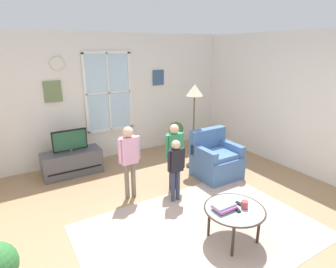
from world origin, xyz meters
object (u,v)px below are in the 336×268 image
object	(u,v)px
person_pink_shirt	(129,154)
potted_plant_by_window	(176,133)
television	(70,140)
coffee_table	(234,211)
tv_stand	(72,163)
person_black_shirt	(176,164)
remote_near_cup	(240,204)
floor_lamp	(194,99)
armchair	(215,160)
person_green_shirt	(174,149)
remote_near_books	(237,209)
book_stack	(224,207)
cup	(245,205)

from	to	relation	value
person_pink_shirt	potted_plant_by_window	distance (m)	2.35
television	coffee_table	bearing A→B (deg)	-67.14
tv_stand	person_black_shirt	bearing A→B (deg)	-57.87
remote_near_cup	person_pink_shirt	world-z (taller)	person_pink_shirt
floor_lamp	television	bearing A→B (deg)	157.17
armchair	person_green_shirt	world-z (taller)	person_green_shirt
coffee_table	remote_near_books	size ratio (longest dim) A/B	5.40
person_green_shirt	floor_lamp	world-z (taller)	floor_lamp
tv_stand	floor_lamp	world-z (taller)	floor_lamp
coffee_table	remote_near_books	xyz separation A→B (m)	(0.01, -0.03, 0.04)
floor_lamp	person_green_shirt	bearing A→B (deg)	-144.59
television	book_stack	xyz separation A→B (m)	(1.14, -2.96, -0.20)
cup	armchair	bearing A→B (deg)	60.15
person_pink_shirt	remote_near_cup	bearing A→B (deg)	-63.61
armchair	coffee_table	distance (m)	1.84
coffee_table	cup	bearing A→B (deg)	-26.57
coffee_table	television	bearing A→B (deg)	112.86
television	floor_lamp	xyz separation A→B (m)	(2.18, -0.92, 0.72)
cup	person_pink_shirt	world-z (taller)	person_pink_shirt
television	person_black_shirt	xyz separation A→B (m)	(1.16, -1.84, -0.05)
person_green_shirt	person_pink_shirt	world-z (taller)	person_pink_shirt
potted_plant_by_window	remote_near_books	bearing A→B (deg)	-110.03
person_green_shirt	floor_lamp	size ratio (longest dim) A/B	0.69
remote_near_books	potted_plant_by_window	bearing A→B (deg)	69.97
television	coffee_table	world-z (taller)	television
remote_near_books	book_stack	bearing A→B (deg)	148.95
potted_plant_by_window	person_black_shirt	bearing A→B (deg)	-123.15
tv_stand	person_pink_shirt	distance (m)	1.59
cup	remote_near_books	world-z (taller)	cup
armchair	book_stack	bearing A→B (deg)	-127.79
book_stack	television	bearing A→B (deg)	111.07
book_stack	floor_lamp	distance (m)	2.47
armchair	person_black_shirt	distance (m)	1.23
remote_near_books	floor_lamp	bearing A→B (deg)	66.97
television	person_black_shirt	bearing A→B (deg)	-57.83
person_green_shirt	cup	bearing A→B (deg)	-88.60
person_pink_shirt	person_black_shirt	bearing A→B (deg)	-39.07
remote_near_cup	remote_near_books	bearing A→B (deg)	-155.80
tv_stand	armchair	bearing A→B (deg)	-32.89
book_stack	tv_stand	bearing A→B (deg)	111.06
potted_plant_by_window	book_stack	bearing A→B (deg)	-112.71
person_pink_shirt	floor_lamp	distance (m)	1.78
person_green_shirt	remote_near_books	bearing A→B (deg)	-92.48
book_stack	person_black_shirt	size ratio (longest dim) A/B	0.27
tv_stand	potted_plant_by_window	world-z (taller)	potted_plant_by_window
person_green_shirt	person_black_shirt	world-z (taller)	person_green_shirt
cup	remote_near_books	bearing A→B (deg)	166.86
remote_near_cup	armchair	bearing A→B (deg)	59.20
person_pink_shirt	floor_lamp	bearing A→B (deg)	16.32
coffee_table	floor_lamp	xyz separation A→B (m)	(0.91, 2.09, 0.99)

